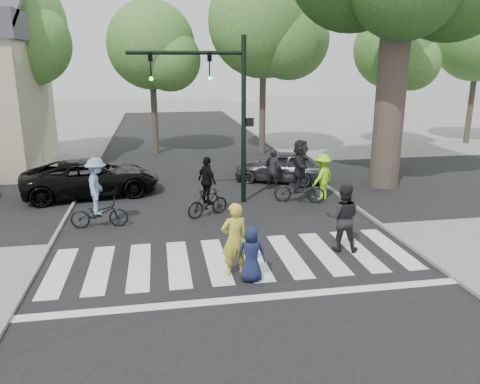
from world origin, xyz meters
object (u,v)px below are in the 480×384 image
object	(u,v)px
pedestrian_woman	(234,239)
pedestrian_adult	(343,218)
cyclist_mid	(207,192)
pedestrian_child	(251,254)
car_grey	(281,166)
cyclist_left	(98,198)
car_suv	(91,178)
cyclist_right	(300,175)
traffic_signal	(220,97)

from	to	relation	value
pedestrian_woman	pedestrian_adult	bearing A→B (deg)	-172.03
pedestrian_woman	cyclist_mid	world-z (taller)	cyclist_mid
pedestrian_child	car_grey	bearing A→B (deg)	-99.35
pedestrian_child	cyclist_left	size ratio (longest dim) A/B	0.61
cyclist_left	car_suv	size ratio (longest dim) A/B	0.44
pedestrian_woman	cyclist_right	distance (m)	6.62
cyclist_right	car_grey	distance (m)	3.28
pedestrian_woman	cyclist_right	xyz separation A→B (m)	(3.40, 5.67, 0.13)
car_grey	cyclist_right	bearing A→B (deg)	20.06
traffic_signal	cyclist_mid	xyz separation A→B (m)	(-0.66, -1.45, -3.05)
pedestrian_woman	car_grey	xyz separation A→B (m)	(3.54, 8.93, -0.24)
pedestrian_child	cyclist_left	bearing A→B (deg)	-39.17
car_suv	pedestrian_adult	bearing A→B (deg)	-143.22
cyclist_left	car_grey	distance (m)	8.65
cyclist_right	car_suv	size ratio (longest dim) A/B	0.46
cyclist_mid	car_suv	distance (m)	5.40
cyclist_left	car_suv	world-z (taller)	cyclist_left
cyclist_left	pedestrian_woman	bearing A→B (deg)	-48.45
traffic_signal	pedestrian_woman	xyz separation A→B (m)	(-0.51, -6.10, -2.97)
traffic_signal	car_grey	xyz separation A→B (m)	(3.03, 2.83, -3.21)
car_suv	car_grey	world-z (taller)	car_suv
cyclist_left	cyclist_right	distance (m)	7.23
pedestrian_woman	cyclist_mid	size ratio (longest dim) A/B	0.90
traffic_signal	car_grey	distance (m)	5.25
cyclist_mid	pedestrian_woman	bearing A→B (deg)	-88.07
cyclist_mid	cyclist_right	distance (m)	3.71
pedestrian_woman	cyclist_right	bearing A→B (deg)	-130.67
car_suv	car_grey	bearing A→B (deg)	-93.94
pedestrian_adult	car_grey	world-z (taller)	pedestrian_adult
car_suv	cyclist_right	bearing A→B (deg)	-117.31
cyclist_left	cyclist_mid	world-z (taller)	cyclist_left
cyclist_mid	car_suv	world-z (taller)	cyclist_mid
pedestrian_child	traffic_signal	bearing A→B (deg)	-81.95
cyclist_left	cyclist_mid	distance (m)	3.55
car_grey	pedestrian_child	bearing A→B (deg)	3.56
cyclist_left	pedestrian_child	bearing A→B (deg)	-48.69
pedestrian_child	pedestrian_adult	size ratio (longest dim) A/B	0.73
pedestrian_woman	car_suv	size ratio (longest dim) A/B	0.36
traffic_signal	pedestrian_child	size ratio (longest dim) A/B	4.32
traffic_signal	pedestrian_child	xyz separation A→B (m)	(-0.17, -6.52, -3.21)
cyclist_left	car_grey	world-z (taller)	cyclist_left
pedestrian_adult	car_grey	xyz separation A→B (m)	(0.33, 7.91, -0.26)
cyclist_right	car_grey	world-z (taller)	cyclist_right
traffic_signal	cyclist_right	size ratio (longest dim) A/B	2.52
traffic_signal	car_suv	bearing A→B (deg)	158.30
cyclist_right	car_grey	bearing A→B (deg)	87.64
pedestrian_woman	car_suv	xyz separation A→B (m)	(-4.36, 8.03, -0.20)
cyclist_mid	cyclist_right	xyz separation A→B (m)	(3.56, 1.03, 0.21)
cyclist_left	car_grey	xyz separation A→B (m)	(7.20, 4.80, -0.29)
cyclist_left	car_suv	bearing A→B (deg)	100.16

